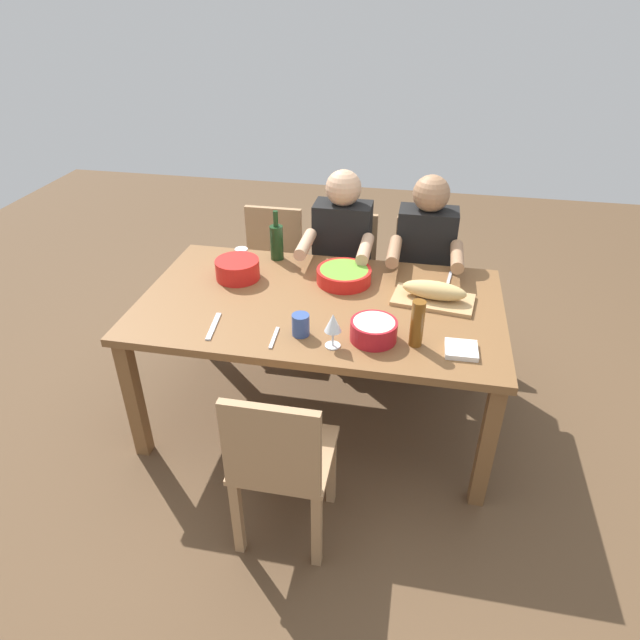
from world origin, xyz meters
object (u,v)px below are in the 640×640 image
(dining_table, at_px, (320,314))
(chair_near_right, at_px, (271,265))
(cutting_board, at_px, (433,300))
(cup_far_center, at_px, (301,325))
(chair_near_center, at_px, (345,272))
(beer_bottle, at_px, (417,324))
(serving_bowl_pasta, at_px, (374,329))
(wine_bottle, at_px, (277,241))
(diner_near_center, at_px, (341,254))
(diner_near_left, at_px, (424,261))
(chair_far_center, at_px, (279,461))
(bread_loaf, at_px, (434,290))
(cup_near_right, at_px, (242,256))
(serving_bowl_greens, at_px, (237,268))
(napkin_stack, at_px, (461,350))
(serving_bowl_salad, at_px, (344,275))
(wine_glass, at_px, (333,324))
(chair_near_left, at_px, (422,278))

(dining_table, distance_m, chair_near_right, 1.00)
(cutting_board, relative_size, cup_far_center, 3.85)
(chair_near_center, xyz_separation_m, beer_bottle, (-0.49, 1.15, 0.37))
(serving_bowl_pasta, xyz_separation_m, wine_bottle, (0.64, -0.73, 0.05))
(dining_table, relative_size, cup_far_center, 17.51)
(diner_near_center, relative_size, diner_near_left, 1.00)
(serving_bowl_pasta, relative_size, beer_bottle, 0.96)
(diner_near_center, relative_size, chair_near_right, 1.41)
(chair_far_center, distance_m, diner_near_left, 1.61)
(diner_near_center, xyz_separation_m, bread_loaf, (-0.56, 0.56, 0.11))
(chair_far_center, distance_m, cutting_board, 1.14)
(cup_near_right, bearing_deg, serving_bowl_greens, 101.02)
(wine_bottle, bearing_deg, chair_near_right, -68.40)
(beer_bottle, bearing_deg, chair_far_center, 48.66)
(serving_bowl_pasta, distance_m, cutting_board, 0.48)
(beer_bottle, distance_m, cup_far_center, 0.52)
(chair_near_center, relative_size, cup_near_right, 9.55)
(serving_bowl_greens, distance_m, beer_bottle, 1.08)
(beer_bottle, bearing_deg, diner_near_left, -90.67)
(chair_far_center, bearing_deg, diner_near_left, -108.26)
(diner_near_left, bearing_deg, napkin_stack, 100.92)
(wine_bottle, xyz_separation_m, napkin_stack, (-1.03, 0.76, -0.10))
(chair_far_center, height_order, wine_bottle, wine_bottle)
(serving_bowl_salad, bearing_deg, cup_far_center, 78.15)
(cutting_board, xyz_separation_m, cup_near_right, (1.08, -0.24, 0.03))
(chair_near_right, xyz_separation_m, cutting_board, (-1.06, 0.74, 0.27))
(diner_near_left, height_order, serving_bowl_salad, diner_near_left)
(serving_bowl_salad, bearing_deg, wine_glass, 94.33)
(diner_near_center, height_order, wine_glass, diner_near_center)
(chair_near_left, height_order, wine_glass, wine_glass)
(dining_table, height_order, napkin_stack, napkin_stack)
(serving_bowl_pasta, distance_m, wine_glass, 0.20)
(beer_bottle, distance_m, napkin_stack, 0.22)
(chair_near_left, relative_size, cutting_board, 2.12)
(serving_bowl_salad, height_order, bread_loaf, bread_loaf)
(diner_near_left, bearing_deg, serving_bowl_pasta, 78.23)
(cutting_board, bearing_deg, chair_near_left, -85.47)
(dining_table, relative_size, cup_near_right, 20.46)
(dining_table, distance_m, beer_bottle, 0.60)
(serving_bowl_greens, bearing_deg, chair_near_center, -125.34)
(dining_table, xyz_separation_m, chair_near_left, (-0.50, -0.85, -0.18))
(wine_bottle, bearing_deg, chair_far_center, 104.69)
(bread_loaf, relative_size, wine_bottle, 1.10)
(napkin_stack, bearing_deg, bread_loaf, -72.85)
(dining_table, distance_m, serving_bowl_greens, 0.53)
(dining_table, relative_size, napkin_stack, 13.01)
(diner_near_center, distance_m, wine_bottle, 0.43)
(beer_bottle, bearing_deg, dining_table, -31.01)
(dining_table, relative_size, diner_near_center, 1.52)
(serving_bowl_pasta, distance_m, cup_far_center, 0.33)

